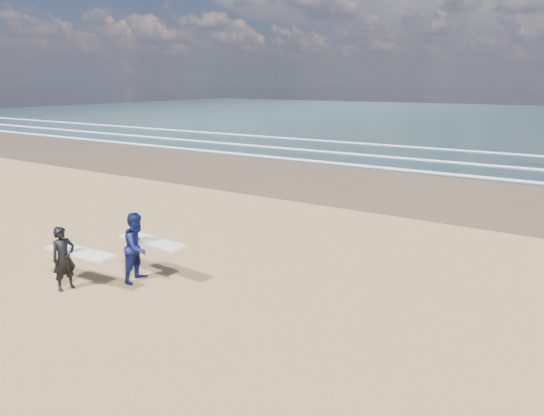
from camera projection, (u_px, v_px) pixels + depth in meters
The scene contains 2 objects.
surfer_near at pixel (66, 257), 12.91m from camera, with size 2.23×1.03×1.76m.
surfer_far at pixel (138, 247), 13.47m from camera, with size 2.23×1.20×1.98m.
Camera 1 is at (11.97, -7.11, 5.44)m, focal length 32.00 mm.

